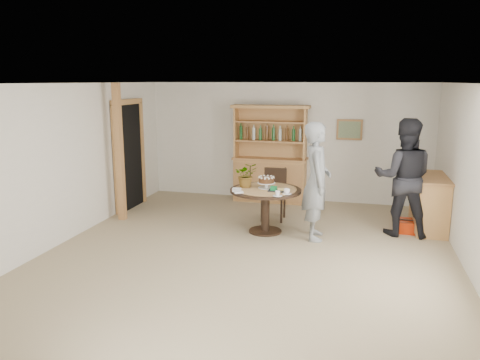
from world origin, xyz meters
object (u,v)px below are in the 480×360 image
at_px(dining_chair, 274,191).
at_px(adult_person, 403,178).
at_px(dining_table, 266,198).
at_px(red_suitcase, 415,227).
at_px(hutch, 270,169).
at_px(sideboard, 430,203).
at_px(teen_boy, 317,181).

height_order(dining_chair, adult_person, adult_person).
distance_m(dining_table, dining_chair, 0.83).
height_order(adult_person, red_suitcase, adult_person).
relative_size(dining_chair, red_suitcase, 1.50).
distance_m(hutch, adult_person, 3.05).
height_order(sideboard, teen_boy, teen_boy).
bearing_deg(teen_boy, red_suitcase, -74.28).
distance_m(teen_boy, adult_person, 1.47).
bearing_deg(hutch, dining_table, -81.21).
relative_size(hutch, sideboard, 1.62).
relative_size(dining_table, teen_boy, 0.63).
bearing_deg(adult_person, dining_chair, -8.65).
relative_size(sideboard, adult_person, 0.65).
xyz_separation_m(dining_chair, red_suitcase, (2.47, -0.22, -0.43)).
distance_m(hutch, dining_chair, 1.33).
height_order(dining_table, adult_person, adult_person).
relative_size(hutch, adult_person, 1.05).
height_order(hutch, dining_table, hutch).
height_order(hutch, teen_boy, hutch).
bearing_deg(sideboard, teen_boy, -152.47).
height_order(sideboard, dining_table, sideboard).
distance_m(dining_chair, red_suitcase, 2.52).
bearing_deg(dining_chair, red_suitcase, -5.42).
bearing_deg(adult_person, sideboard, -138.67).
xyz_separation_m(hutch, sideboard, (3.04, -1.24, -0.22)).
bearing_deg(red_suitcase, dining_chair, 179.47).
distance_m(hutch, red_suitcase, 3.23).
distance_m(dining_table, adult_person, 2.29).
bearing_deg(adult_person, red_suitcase, -146.34).
relative_size(hutch, teen_boy, 1.07).
height_order(hutch, adult_person, hutch).
height_order(dining_table, teen_boy, teen_boy).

